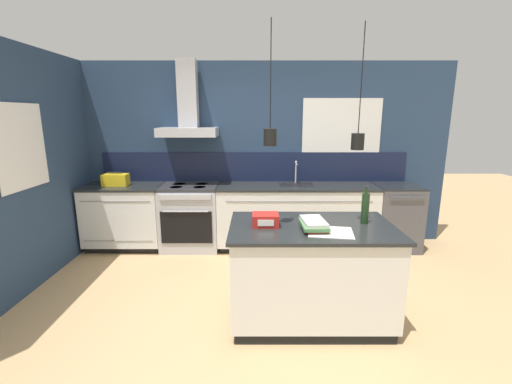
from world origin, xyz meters
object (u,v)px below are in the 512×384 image
(yellow_toolbox, at_px, (117,180))
(book_stack, at_px, (315,224))
(oven_range, at_px, (192,217))
(dishwasher, at_px, (396,217))
(bottle_on_island, at_px, (367,208))
(red_supply_box, at_px, (267,220))

(yellow_toolbox, bearing_deg, book_stack, -37.34)
(oven_range, height_order, yellow_toolbox, yellow_toolbox)
(dishwasher, relative_size, bottle_on_island, 2.64)
(book_stack, bearing_deg, red_supply_box, 166.77)
(bottle_on_island, bearing_deg, dishwasher, 59.71)
(red_supply_box, bearing_deg, yellow_toolbox, 138.98)
(red_supply_box, bearing_deg, oven_range, 119.87)
(oven_range, height_order, bottle_on_island, bottle_on_island)
(oven_range, relative_size, red_supply_box, 3.93)
(oven_range, distance_m, dishwasher, 2.91)
(oven_range, relative_size, bottle_on_island, 2.64)
(oven_range, bearing_deg, dishwasher, 0.08)
(oven_range, distance_m, bottle_on_island, 2.63)
(bottle_on_island, distance_m, red_supply_box, 0.91)
(dishwasher, distance_m, red_supply_box, 2.64)
(yellow_toolbox, bearing_deg, oven_range, -0.24)
(yellow_toolbox, bearing_deg, red_supply_box, -41.02)
(bottle_on_island, height_order, book_stack, bottle_on_island)
(dishwasher, bearing_deg, red_supply_box, -136.90)
(dishwasher, bearing_deg, bottle_on_island, -120.29)
(yellow_toolbox, bearing_deg, bottle_on_island, -30.10)
(red_supply_box, relative_size, yellow_toolbox, 0.68)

